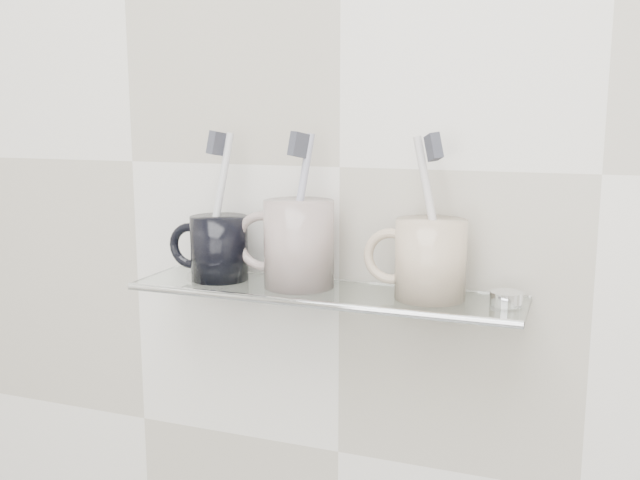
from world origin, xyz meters
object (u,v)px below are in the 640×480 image
at_px(mug_right, 430,259).
at_px(shelf_glass, 323,293).
at_px(mug_left, 219,248).
at_px(mug_center, 299,244).

bearing_deg(mug_right, shelf_glass, -153.97).
bearing_deg(mug_left, shelf_glass, -11.01).
relative_size(shelf_glass, mug_right, 5.22).
distance_m(mug_left, mug_right, 0.28).
bearing_deg(mug_center, shelf_glass, -17.11).
height_order(shelf_glass, mug_center, mug_center).
bearing_deg(shelf_glass, mug_right, 2.13).
height_order(shelf_glass, mug_right, mug_right).
distance_m(shelf_glass, mug_left, 0.16).
xyz_separation_m(mug_center, mug_right, (0.17, 0.00, -0.01)).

